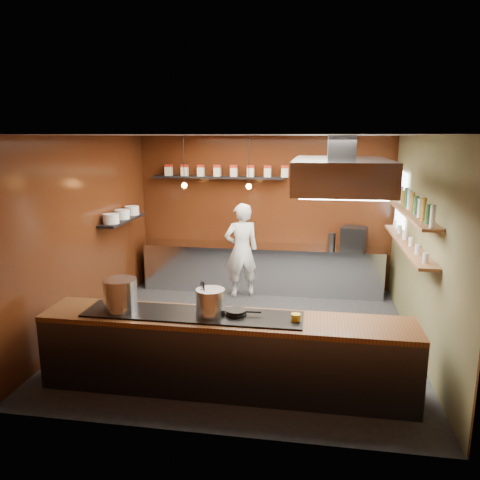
% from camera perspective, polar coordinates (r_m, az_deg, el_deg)
% --- Properties ---
extents(floor, '(5.00, 5.00, 0.00)m').
position_cam_1_polar(floor, '(7.35, 0.69, -11.43)').
color(floor, black).
rests_on(floor, ground).
extents(back_wall, '(5.00, 0.00, 5.00)m').
position_cam_1_polar(back_wall, '(9.31, 2.98, 3.34)').
color(back_wall, '#351509').
rests_on(back_wall, ground).
extents(left_wall, '(0.00, 5.00, 5.00)m').
position_cam_1_polar(left_wall, '(7.64, -18.16, 0.71)').
color(left_wall, '#351509').
rests_on(left_wall, ground).
extents(right_wall, '(0.00, 5.00, 5.00)m').
position_cam_1_polar(right_wall, '(6.97, 21.49, -0.64)').
color(right_wall, brown).
rests_on(right_wall, ground).
extents(ceiling, '(5.00, 5.00, 0.00)m').
position_cam_1_polar(ceiling, '(6.71, 0.76, 12.67)').
color(ceiling, silver).
rests_on(ceiling, back_wall).
extents(window_pane, '(0.00, 1.00, 1.00)m').
position_cam_1_polar(window_pane, '(8.54, 19.03, 4.56)').
color(window_pane, white).
rests_on(window_pane, right_wall).
extents(prep_counter, '(4.60, 0.65, 0.90)m').
position_cam_1_polar(prep_counter, '(9.22, 2.68, -3.44)').
color(prep_counter, silver).
rests_on(prep_counter, floor).
extents(pass_counter, '(4.40, 0.72, 0.94)m').
position_cam_1_polar(pass_counter, '(5.72, -1.77, -13.58)').
color(pass_counter, '#38383D').
rests_on(pass_counter, floor).
extents(tin_shelf, '(2.60, 0.26, 0.04)m').
position_cam_1_polar(tin_shelf, '(9.23, -2.68, 7.64)').
color(tin_shelf, black).
rests_on(tin_shelf, back_wall).
extents(plate_shelf, '(0.30, 1.40, 0.04)m').
position_cam_1_polar(plate_shelf, '(8.45, -14.15, 2.38)').
color(plate_shelf, black).
rests_on(plate_shelf, left_wall).
extents(bottle_shelf_upper, '(0.26, 2.80, 0.04)m').
position_cam_1_polar(bottle_shelf_upper, '(7.15, 20.01, 3.22)').
color(bottle_shelf_upper, brown).
rests_on(bottle_shelf_upper, right_wall).
extents(bottle_shelf_lower, '(0.26, 2.80, 0.04)m').
position_cam_1_polar(bottle_shelf_lower, '(7.24, 19.74, -0.45)').
color(bottle_shelf_lower, brown).
rests_on(bottle_shelf_lower, right_wall).
extents(extractor_hood, '(1.20, 2.00, 0.72)m').
position_cam_1_polar(extractor_hood, '(6.27, 12.15, 7.88)').
color(extractor_hood, '#38383D').
rests_on(extractor_hood, ceiling).
extents(pendant_left, '(0.10, 0.10, 0.95)m').
position_cam_1_polar(pendant_left, '(8.71, -6.81, 6.96)').
color(pendant_left, black).
rests_on(pendant_left, ceiling).
extents(pendant_right, '(0.10, 0.10, 0.95)m').
position_cam_1_polar(pendant_right, '(8.47, 1.08, 6.89)').
color(pendant_right, black).
rests_on(pendant_right, ceiling).
extents(storage_tins, '(2.43, 0.13, 0.22)m').
position_cam_1_polar(storage_tins, '(9.19, -1.76, 8.45)').
color(storage_tins, beige).
rests_on(storage_tins, tin_shelf).
extents(plate_stacks, '(0.26, 1.16, 0.16)m').
position_cam_1_polar(plate_stacks, '(8.44, -14.19, 3.05)').
color(plate_stacks, white).
rests_on(plate_stacks, plate_shelf).
extents(bottles, '(0.06, 2.66, 0.24)m').
position_cam_1_polar(bottles, '(7.13, 20.10, 4.33)').
color(bottles, silver).
rests_on(bottles, bottle_shelf_upper).
extents(wine_glasses, '(0.07, 2.37, 0.13)m').
position_cam_1_polar(wine_glasses, '(7.22, 19.79, 0.21)').
color(wine_glasses, silver).
rests_on(wine_glasses, bottle_shelf_lower).
extents(stockpot_large, '(0.45, 0.45, 0.39)m').
position_cam_1_polar(stockpot_large, '(5.79, -14.38, -6.49)').
color(stockpot_large, silver).
rests_on(stockpot_large, pass_counter).
extents(stockpot_small, '(0.39, 0.39, 0.32)m').
position_cam_1_polar(stockpot_small, '(5.48, -3.61, -7.59)').
color(stockpot_small, silver).
rests_on(stockpot_small, pass_counter).
extents(utensil_crock, '(0.18, 0.18, 0.17)m').
position_cam_1_polar(utensil_crock, '(5.57, -4.54, -8.07)').
color(utensil_crock, '#B5B8BD').
rests_on(utensil_crock, pass_counter).
extents(frying_pan, '(0.42, 0.25, 0.06)m').
position_cam_1_polar(frying_pan, '(5.52, -0.43, -8.83)').
color(frying_pan, black).
rests_on(frying_pan, pass_counter).
extents(butter_jar, '(0.13, 0.13, 0.10)m').
position_cam_1_polar(butter_jar, '(5.40, 6.82, -9.43)').
color(butter_jar, yellow).
rests_on(butter_jar, pass_counter).
extents(espresso_machine, '(0.53, 0.51, 0.43)m').
position_cam_1_polar(espresso_machine, '(9.01, 13.69, 0.20)').
color(espresso_machine, black).
rests_on(espresso_machine, prep_counter).
extents(chef, '(0.77, 0.65, 1.78)m').
position_cam_1_polar(chef, '(8.79, 0.19, -1.24)').
color(chef, silver).
rests_on(chef, floor).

